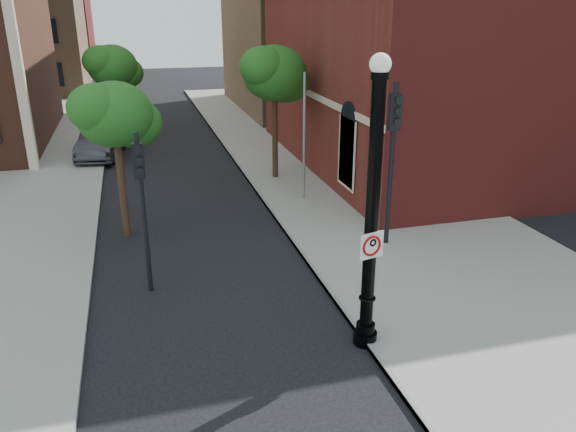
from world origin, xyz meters
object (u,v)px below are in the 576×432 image
object	(u,v)px
lamppost	(371,222)
traffic_signal_right	(393,140)
traffic_signal_left	(141,188)
no_parking_sign	(372,245)
parked_car	(102,141)

from	to	relation	value
lamppost	traffic_signal_right	bearing A→B (deg)	60.34
traffic_signal_left	lamppost	bearing A→B (deg)	-35.81
no_parking_sign	traffic_signal_right	distance (m)	5.78
lamppost	no_parking_sign	world-z (taller)	lamppost
no_parking_sign	traffic_signal_right	bearing A→B (deg)	47.65
lamppost	traffic_signal_right	size ratio (longest dim) A/B	1.24
traffic_signal_left	traffic_signal_right	distance (m)	7.35
parked_car	no_parking_sign	bearing A→B (deg)	-62.31
lamppost	parked_car	xyz separation A→B (m)	(-6.14, 18.73, -2.10)
traffic_signal_right	no_parking_sign	bearing A→B (deg)	-111.67
lamppost	traffic_signal_left	world-z (taller)	lamppost
lamppost	no_parking_sign	xyz separation A→B (m)	(-0.04, -0.16, -0.45)
traffic_signal_right	parked_car	bearing A→B (deg)	130.06
parked_car	traffic_signal_right	world-z (taller)	traffic_signal_right
no_parking_sign	traffic_signal_left	size ratio (longest dim) A/B	0.14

